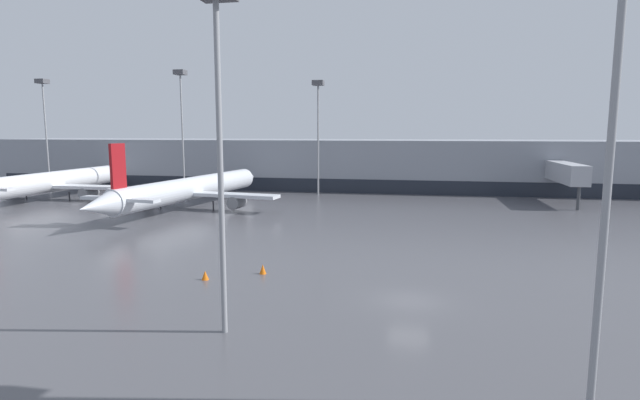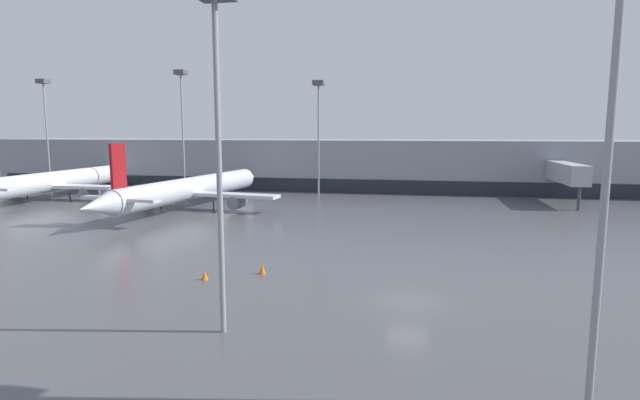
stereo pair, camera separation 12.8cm
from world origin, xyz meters
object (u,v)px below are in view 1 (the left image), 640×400
object	(u,v)px
parked_jet_0	(189,189)
parked_jet_2	(50,182)
traffic_cone_2	(263,269)
apron_light_mast_1	(621,18)
apron_light_mast_3	(318,105)
apron_light_mast_0	(181,98)
traffic_cone_1	(205,275)
apron_light_mast_5	(217,60)
apron_light_mast_2	(44,104)

from	to	relation	value
parked_jet_0	parked_jet_2	world-z (taller)	parked_jet_0
traffic_cone_2	parked_jet_0	bearing A→B (deg)	123.86
traffic_cone_2	apron_light_mast_1	size ratio (longest dim) A/B	0.04
traffic_cone_2	apron_light_mast_3	bearing A→B (deg)	95.50
apron_light_mast_0	apron_light_mast_1	size ratio (longest dim) A/B	1.12
traffic_cone_1	apron_light_mast_3	distance (m)	50.83
parked_jet_2	apron_light_mast_3	size ratio (longest dim) A/B	1.92
traffic_cone_2	apron_light_mast_3	distance (m)	48.91
parked_jet_0	apron_light_mast_0	bearing A→B (deg)	36.30
traffic_cone_2	apron_light_mast_0	world-z (taller)	apron_light_mast_0
parked_jet_0	traffic_cone_2	size ratio (longest dim) A/B	52.77
traffic_cone_2	apron_light_mast_5	distance (m)	17.66
apron_light_mast_0	apron_light_mast_2	bearing A→B (deg)	175.71
parked_jet_0	traffic_cone_2	bearing A→B (deg)	-137.48
apron_light_mast_5	apron_light_mast_2	bearing A→B (deg)	134.49
parked_jet_0	traffic_cone_2	xyz separation A→B (m)	(19.14, -28.53, -2.37)
parked_jet_2	apron_light_mast_1	bearing A→B (deg)	-125.82
apron_light_mast_3	traffic_cone_2	bearing A→B (deg)	-84.50
apron_light_mast_1	apron_light_mast_2	world-z (taller)	apron_light_mast_2
apron_light_mast_3	parked_jet_2	bearing A→B (deg)	-161.53
apron_light_mast_2	apron_light_mast_3	size ratio (longest dim) A/B	1.06
apron_light_mast_0	apron_light_mast_5	distance (m)	63.05
parked_jet_2	traffic_cone_2	world-z (taller)	parked_jet_2
apron_light_mast_5	apron_light_mast_0	bearing A→B (deg)	117.39
apron_light_mast_2	apron_light_mast_3	xyz separation A→B (m)	(51.36, -0.62, -0.82)
parked_jet_0	apron_light_mast_5	world-z (taller)	apron_light_mast_5
apron_light_mast_2	parked_jet_2	bearing A→B (deg)	-50.95
traffic_cone_1	apron_light_mast_2	distance (m)	73.41
apron_light_mast_1	apron_light_mast_5	distance (m)	17.34
apron_light_mast_2	apron_light_mast_3	bearing A→B (deg)	-0.69
parked_jet_2	traffic_cone_2	size ratio (longest dim) A/B	48.82
traffic_cone_2	apron_light_mast_2	size ratio (longest dim) A/B	0.04
traffic_cone_1	apron_light_mast_0	distance (m)	55.34
parked_jet_2	apron_light_mast_0	bearing A→B (deg)	-52.71
parked_jet_0	traffic_cone_1	bearing A→B (deg)	-144.61
apron_light_mast_2	traffic_cone_1	bearing A→B (deg)	-43.41
apron_light_mast_1	apron_light_mast_0	bearing A→B (deg)	127.27
traffic_cone_1	apron_light_mast_1	size ratio (longest dim) A/B	0.04
parked_jet_2	traffic_cone_1	xyz separation A→B (m)	(40.82, -35.36, -2.38)
apron_light_mast_3	apron_light_mast_5	xyz separation A→B (m)	(5.68, -57.44, -0.58)
parked_jet_0	traffic_cone_1	size ratio (longest dim) A/B	58.66
parked_jet_2	apron_light_mast_0	xyz separation A→B (m)	(16.70, 11.88, 13.41)
parked_jet_0	apron_light_mast_3	distance (m)	26.15
apron_light_mast_2	apron_light_mast_0	bearing A→B (deg)	-4.29
parked_jet_0	apron_light_mast_2	size ratio (longest dim) A/B	1.95
parked_jet_2	traffic_cone_2	bearing A→B (deg)	-124.83
parked_jet_0	apron_light_mast_1	size ratio (longest dim) A/B	2.09
parked_jet_0	apron_light_mast_2	bearing A→B (deg)	71.76
traffic_cone_2	apron_light_mast_5	bearing A→B (deg)	-83.74
parked_jet_0	apron_light_mast_2	xyz separation A→B (m)	(-36.69, 18.62, 12.85)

